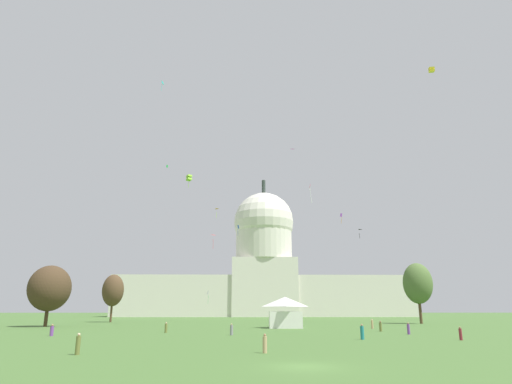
{
  "coord_description": "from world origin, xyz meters",
  "views": [
    {
      "loc": [
        -3.71,
        -28.9,
        3.45
      ],
      "look_at": [
        -0.84,
        90.65,
        35.36
      ],
      "focal_mm": 30.8,
      "sensor_mm": 36.0,
      "label": 1
    }
  ],
  "objects_px": {
    "kite_blue_mid": "(238,228)",
    "kite_pink_mid": "(310,190)",
    "person_grey_near_tree_east": "(232,330)",
    "kite_magenta_high": "(292,150)",
    "person_purple_lawn_far_right": "(52,331)",
    "person_maroon_back_right": "(461,334)",
    "kite_green_high": "(167,166)",
    "person_olive_mid_left": "(78,345)",
    "kite_black_mid": "(359,232)",
    "person_olive_deep_crowd": "(166,328)",
    "person_teal_edge_east": "(362,332)",
    "kite_lime_mid": "(189,178)",
    "person_tan_near_tent": "(372,324)",
    "kite_red_mid": "(214,237)",
    "person_purple_mid_right": "(408,329)",
    "person_olive_front_right": "(381,327)",
    "kite_yellow_high": "(432,70)",
    "capitol_building": "(264,272)",
    "kite_violet_mid": "(341,216)",
    "kite_orange_mid": "(216,210)",
    "tree_west_far": "(50,288)",
    "tree_west_mid": "(113,290)",
    "kite_turquoise_high": "(162,84)",
    "person_tan_back_left": "(265,344)",
    "kite_white_low": "(208,294)",
    "tree_east_far": "(418,283)",
    "event_tent": "(285,313)"
  },
  "relations": [
    {
      "from": "capitol_building",
      "to": "tree_west_mid",
      "type": "xyz_separation_m",
      "value": [
        -44.85,
        -86.42,
        -11.87
      ]
    },
    {
      "from": "kite_yellow_high",
      "to": "person_tan_near_tent",
      "type": "bearing_deg",
      "value": 2.67
    },
    {
      "from": "person_maroon_back_right",
      "to": "kite_magenta_high",
      "type": "relative_size",
      "value": 1.03
    },
    {
      "from": "kite_pink_mid",
      "to": "kite_violet_mid",
      "type": "bearing_deg",
      "value": 35.2
    },
    {
      "from": "event_tent",
      "to": "person_purple_mid_right",
      "type": "distance_m",
      "value": 26.7
    },
    {
      "from": "kite_pink_mid",
      "to": "person_purple_mid_right",
      "type": "bearing_deg",
      "value": -90.03
    },
    {
      "from": "person_maroon_back_right",
      "to": "kite_violet_mid",
      "type": "height_order",
      "value": "kite_violet_mid"
    },
    {
      "from": "person_purple_mid_right",
      "to": "kite_white_low",
      "type": "xyz_separation_m",
      "value": [
        -36.62,
        101.82,
        7.97
      ]
    },
    {
      "from": "kite_violet_mid",
      "to": "person_grey_near_tree_east",
      "type": "bearing_deg",
      "value": -103.94
    },
    {
      "from": "kite_pink_mid",
      "to": "kite_black_mid",
      "type": "xyz_separation_m",
      "value": [
        15.31,
        24.65,
        -3.7
      ]
    },
    {
      "from": "person_maroon_back_right",
      "to": "tree_west_far",
      "type": "bearing_deg",
      "value": -66.59
    },
    {
      "from": "kite_turquoise_high",
      "to": "person_grey_near_tree_east",
      "type": "bearing_deg",
      "value": -87.71
    },
    {
      "from": "person_maroon_back_right",
      "to": "person_tan_back_left",
      "type": "xyz_separation_m",
      "value": [
        -23.03,
        -14.61,
        -0.0
      ]
    },
    {
      "from": "person_purple_lawn_far_right",
      "to": "person_maroon_back_right",
      "type": "bearing_deg",
      "value": -138.59
    },
    {
      "from": "person_olive_deep_crowd",
      "to": "kite_lime_mid",
      "type": "bearing_deg",
      "value": 145.79
    },
    {
      "from": "person_olive_mid_left",
      "to": "kite_yellow_high",
      "type": "bearing_deg",
      "value": 133.74
    },
    {
      "from": "person_purple_lawn_far_right",
      "to": "capitol_building",
      "type": "bearing_deg",
      "value": -51.23
    },
    {
      "from": "person_olive_deep_crowd",
      "to": "kite_white_low",
      "type": "distance_m",
      "value": 96.77
    },
    {
      "from": "kite_pink_mid",
      "to": "kite_violet_mid",
      "type": "distance_m",
      "value": 39.19
    },
    {
      "from": "person_grey_near_tree_east",
      "to": "kite_magenta_high",
      "type": "distance_m",
      "value": 97.84
    },
    {
      "from": "person_olive_mid_left",
      "to": "kite_black_mid",
      "type": "bearing_deg",
      "value": 152.34
    },
    {
      "from": "kite_black_mid",
      "to": "kite_orange_mid",
      "type": "relative_size",
      "value": 0.67
    },
    {
      "from": "person_olive_deep_crowd",
      "to": "person_olive_front_right",
      "type": "height_order",
      "value": "person_olive_front_right"
    },
    {
      "from": "person_purple_mid_right",
      "to": "tree_east_far",
      "type": "bearing_deg",
      "value": -171.82
    },
    {
      "from": "kite_blue_mid",
      "to": "kite_pink_mid",
      "type": "distance_m",
      "value": 70.17
    },
    {
      "from": "person_olive_front_right",
      "to": "kite_green_high",
      "type": "xyz_separation_m",
      "value": [
        -47.72,
        66.98,
        48.55
      ]
    },
    {
      "from": "person_teal_edge_east",
      "to": "kite_lime_mid",
      "type": "bearing_deg",
      "value": 127.13
    },
    {
      "from": "person_teal_edge_east",
      "to": "kite_green_high",
      "type": "height_order",
      "value": "kite_green_high"
    },
    {
      "from": "person_olive_deep_crowd",
      "to": "kite_blue_mid",
      "type": "xyz_separation_m",
      "value": [
        9.35,
        78.89,
        29.56
      ]
    },
    {
      "from": "capitol_building",
      "to": "kite_violet_mid",
      "type": "bearing_deg",
      "value": -79.57
    },
    {
      "from": "person_olive_front_right",
      "to": "kite_lime_mid",
      "type": "distance_m",
      "value": 54.95
    },
    {
      "from": "person_olive_deep_crowd",
      "to": "kite_lime_mid",
      "type": "xyz_separation_m",
      "value": [
        -1.54,
        30.12,
        32.63
      ]
    },
    {
      "from": "tree_west_far",
      "to": "person_purple_lawn_far_right",
      "type": "height_order",
      "value": "tree_west_far"
    },
    {
      "from": "kite_black_mid",
      "to": "kite_violet_mid",
      "type": "xyz_separation_m",
      "value": [
        -1.51,
        11.94,
        6.25
      ]
    },
    {
      "from": "kite_green_high",
      "to": "kite_blue_mid",
      "type": "relative_size",
      "value": 0.26
    },
    {
      "from": "kite_red_mid",
      "to": "person_grey_near_tree_east",
      "type": "bearing_deg",
      "value": -121.81
    },
    {
      "from": "kite_pink_mid",
      "to": "person_grey_near_tree_east",
      "type": "bearing_deg",
      "value": -163.46
    },
    {
      "from": "person_purple_mid_right",
      "to": "kite_magenta_high",
      "type": "bearing_deg",
      "value": -143.27
    },
    {
      "from": "tree_east_far",
      "to": "person_purple_lawn_far_right",
      "type": "height_order",
      "value": "tree_east_far"
    },
    {
      "from": "kite_lime_mid",
      "to": "kite_yellow_high",
      "type": "xyz_separation_m",
      "value": [
        51.84,
        -18.85,
        18.15
      ]
    },
    {
      "from": "capitol_building",
      "to": "kite_black_mid",
      "type": "xyz_separation_m",
      "value": [
        18.68,
        -105.24,
        1.37
      ]
    },
    {
      "from": "person_tan_near_tent",
      "to": "kite_red_mid",
      "type": "xyz_separation_m",
      "value": [
        -32.27,
        48.98,
        23.43
      ]
    },
    {
      "from": "person_olive_front_right",
      "to": "kite_yellow_high",
      "type": "distance_m",
      "value": 54.12
    },
    {
      "from": "kite_white_low",
      "to": "kite_lime_mid",
      "type": "xyz_separation_m",
      "value": [
        0.26,
        -66.3,
        24.61
      ]
    },
    {
      "from": "person_olive_mid_left",
      "to": "kite_orange_mid",
      "type": "relative_size",
      "value": 0.55
    },
    {
      "from": "kite_magenta_high",
      "to": "kite_orange_mid",
      "type": "bearing_deg",
      "value": 7.46
    },
    {
      "from": "person_maroon_back_right",
      "to": "kite_pink_mid",
      "type": "bearing_deg",
      "value": -100.32
    },
    {
      "from": "kite_pink_mid",
      "to": "kite_turquoise_high",
      "type": "distance_m",
      "value": 48.52
    },
    {
      "from": "kite_red_mid",
      "to": "person_tan_near_tent",
      "type": "bearing_deg",
      "value": -94.74
    },
    {
      "from": "kite_green_high",
      "to": "kite_black_mid",
      "type": "height_order",
      "value": "kite_green_high"
    }
  ]
}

